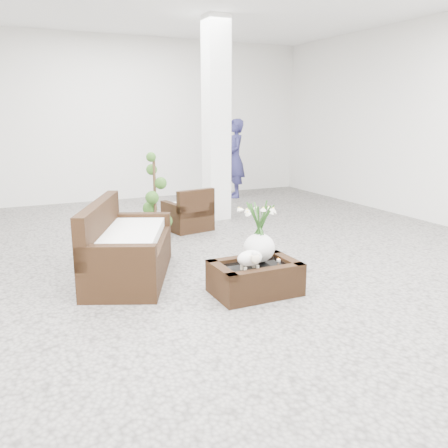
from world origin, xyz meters
name	(u,v)px	position (x,y,z in m)	size (l,w,h in m)	color
ground	(221,272)	(0.00, 0.00, 0.00)	(11.00, 11.00, 0.00)	gray
column	(216,121)	(1.20, 2.80, 1.75)	(0.40, 0.40, 3.50)	white
coffee_table	(255,279)	(0.04, -0.80, 0.16)	(0.90, 0.60, 0.31)	#311D0E
sheep_figurine	(250,260)	(-0.08, -0.90, 0.42)	(0.28, 0.23, 0.21)	white
planter_narcissus	(260,226)	(0.14, -0.70, 0.71)	(0.44, 0.44, 0.80)	white
tealight	(279,260)	(0.34, -0.78, 0.33)	(0.04, 0.04, 0.03)	white
armchair	(187,209)	(0.40, 2.19, 0.35)	(0.66, 0.63, 0.70)	#311D0E
loveseat	(129,240)	(-1.04, 0.28, 0.45)	(1.69, 0.81, 0.90)	#311D0E
topiary	(155,197)	(-0.24, 1.85, 0.65)	(0.35, 0.35, 1.30)	#2A511A
shopper	(235,158)	(2.50, 4.67, 0.88)	(0.64, 0.42, 1.76)	navy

